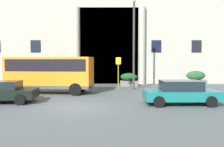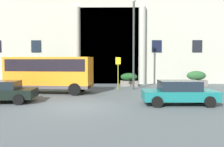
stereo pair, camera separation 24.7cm
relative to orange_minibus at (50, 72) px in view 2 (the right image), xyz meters
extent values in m
cube|color=#4A5256|center=(3.06, -5.50, -1.73)|extent=(80.00, 64.00, 0.12)
cube|color=#AAAC9A|center=(3.06, 12.00, 7.61)|extent=(38.21, 9.00, 18.57)
cube|color=black|center=(4.51, 7.56, 2.46)|extent=(6.31, 0.12, 8.26)
cylinder|color=#AFAA96|center=(0.99, 7.25, 2.46)|extent=(0.72, 0.72, 8.26)
cylinder|color=#A7AC9E|center=(8.02, 7.25, 2.46)|extent=(0.72, 0.72, 8.26)
cube|color=black|center=(-3.49, 7.46, 2.41)|extent=(1.06, 0.08, 1.29)
cube|color=black|center=(9.61, 7.46, 2.41)|extent=(1.06, 0.08, 1.29)
cube|color=black|center=(13.98, 7.46, 2.41)|extent=(1.06, 0.08, 1.29)
cube|color=orange|center=(-0.01, 0.00, -0.04)|extent=(6.69, 2.85, 2.36)
cube|color=black|center=(-0.01, 0.00, 0.52)|extent=(6.30, 2.84, 0.90)
cube|color=black|center=(3.16, -0.31, 0.32)|extent=(0.24, 1.87, 1.12)
cube|color=#4B4748|center=(-0.01, 0.00, -1.10)|extent=(6.69, 2.88, 0.24)
cylinder|color=black|center=(2.37, 0.89, -1.22)|extent=(0.92, 0.37, 0.90)
cylinder|color=black|center=(2.15, -1.33, -1.22)|extent=(0.92, 0.37, 0.90)
cylinder|color=black|center=(-2.17, 1.33, -1.22)|extent=(0.92, 0.37, 0.90)
cylinder|color=black|center=(-2.38, -0.89, -1.22)|extent=(0.92, 0.37, 0.90)
cylinder|color=#919C1F|center=(5.36, 2.18, -0.29)|extent=(0.08, 0.08, 2.76)
cube|color=yellow|center=(5.36, 2.15, 0.84)|extent=(0.44, 0.03, 0.60)
cube|color=slate|center=(-0.88, 5.21, -1.36)|extent=(2.16, 0.90, 0.62)
ellipsoid|color=#1B511E|center=(-0.88, 5.21, -0.68)|extent=(2.07, 0.81, 0.74)
cube|color=slate|center=(6.48, 5.12, -1.41)|extent=(1.72, 0.94, 0.52)
ellipsoid|color=#19471E|center=(6.48, 5.12, -0.76)|extent=(1.65, 0.84, 0.77)
cube|color=#67625E|center=(13.13, 5.09, -1.37)|extent=(1.97, 0.92, 0.60)
ellipsoid|color=#26522A|center=(13.13, 5.09, -0.62)|extent=(1.89, 0.83, 0.91)
cube|color=#156967|center=(8.78, -4.80, -1.12)|extent=(4.20, 1.82, 0.56)
cube|color=black|center=(8.78, -4.80, -0.57)|extent=(2.27, 1.58, 0.56)
cylinder|color=black|center=(10.19, -3.89, -1.36)|extent=(0.62, 0.21, 0.62)
cylinder|color=black|center=(10.21, -5.67, -1.36)|extent=(0.62, 0.21, 0.62)
cylinder|color=black|center=(7.35, -3.92, -1.36)|extent=(0.62, 0.21, 0.62)
cylinder|color=black|center=(7.36, -5.70, -1.36)|extent=(0.62, 0.21, 0.62)
cylinder|color=black|center=(-0.58, -3.19, -1.36)|extent=(0.63, 0.25, 0.62)
cylinder|color=black|center=(-0.44, -5.04, -1.36)|extent=(0.63, 0.25, 0.62)
cylinder|color=black|center=(-1.26, -2.61, -1.37)|extent=(0.60, 0.26, 0.60)
cylinder|color=black|center=(-2.57, -2.24, -1.37)|extent=(0.61, 0.28, 0.60)
cube|color=gold|center=(-1.92, -2.43, -1.09)|extent=(0.91, 0.47, 0.32)
cube|color=black|center=(-2.09, -2.38, -0.91)|extent=(0.55, 0.34, 0.12)
cylinder|color=#A5A5A8|center=(-1.37, -2.58, -0.79)|extent=(0.18, 0.54, 0.03)
cylinder|color=#323A35|center=(6.71, 2.30, 2.10)|extent=(0.18, 0.18, 7.54)
sphere|color=white|center=(6.71, 2.30, 6.05)|extent=(0.40, 0.40, 0.40)
camera|label=1|loc=(4.81, -18.50, 0.88)|focal=38.28mm
camera|label=2|loc=(5.06, -18.50, 0.88)|focal=38.28mm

